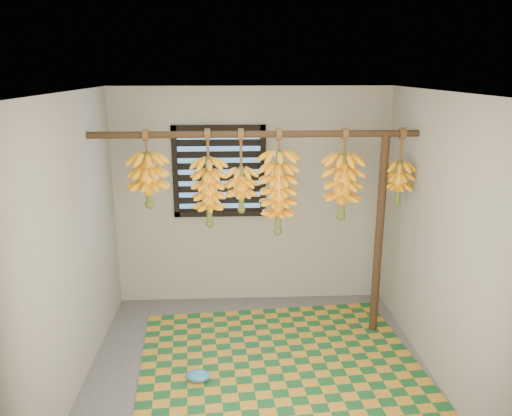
{
  "coord_description": "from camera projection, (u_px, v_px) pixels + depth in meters",
  "views": [
    {
      "loc": [
        -0.21,
        -3.8,
        2.57
      ],
      "look_at": [
        0.0,
        0.55,
        1.35
      ],
      "focal_mm": 35.0,
      "sensor_mm": 36.0,
      "label": 1
    }
  ],
  "objects": [
    {
      "name": "support_post",
      "position": [
        379.0,
        237.0,
        4.82
      ],
      "size": [
        0.08,
        0.08,
        2.0
      ],
      "primitive_type": "cylinder",
      "color": "#3B2716",
      "rests_on": "floor"
    },
    {
      "name": "floor",
      "position": [
        259.0,
        374.0,
        4.36
      ],
      "size": [
        3.0,
        3.0,
        0.01
      ],
      "primitive_type": "cube",
      "color": "#4E4E4E",
      "rests_on": "ground"
    },
    {
      "name": "wall_left",
      "position": [
        71.0,
        247.0,
        3.97
      ],
      "size": [
        0.01,
        3.0,
        2.4
      ],
      "primitive_type": "cube",
      "color": "gray",
      "rests_on": "floor"
    },
    {
      "name": "ceiling",
      "position": [
        260.0,
        92.0,
        3.71
      ],
      "size": [
        3.0,
        3.0,
        0.01
      ],
      "primitive_type": "cube",
      "color": "silver",
      "rests_on": "wall_back"
    },
    {
      "name": "banana_bunch_f",
      "position": [
        398.0,
        183.0,
        4.69
      ],
      "size": [
        0.28,
        0.28,
        0.73
      ],
      "color": "brown",
      "rests_on": "hanging_pole"
    },
    {
      "name": "plastic_bag",
      "position": [
        198.0,
        376.0,
        4.24
      ],
      "size": [
        0.23,
        0.18,
        0.09
      ],
      "primitive_type": "ellipsoid",
      "rotation": [
        0.0,
        0.0,
        -0.11
      ],
      "color": "teal",
      "rests_on": "woven_mat"
    },
    {
      "name": "window",
      "position": [
        219.0,
        172.0,
        5.36
      ],
      "size": [
        1.0,
        0.04,
        1.0
      ],
      "color": "black",
      "rests_on": "wall_back"
    },
    {
      "name": "banana_bunch_d",
      "position": [
        278.0,
        192.0,
        4.65
      ],
      "size": [
        0.34,
        0.34,
        0.99
      ],
      "color": "brown",
      "rests_on": "hanging_pole"
    },
    {
      "name": "woven_mat",
      "position": [
        278.0,
        360.0,
        4.56
      ],
      "size": [
        2.63,
        2.18,
        0.01
      ],
      "primitive_type": "cube",
      "rotation": [
        0.0,
        0.0,
        0.08
      ],
      "color": "#175026",
      "rests_on": "floor"
    },
    {
      "name": "banana_bunch_c",
      "position": [
        241.0,
        189.0,
        4.63
      ],
      "size": [
        0.29,
        0.29,
        0.78
      ],
      "color": "brown",
      "rests_on": "hanging_pole"
    },
    {
      "name": "hanging_pole",
      "position": [
        255.0,
        134.0,
        4.5
      ],
      "size": [
        3.0,
        0.06,
        0.06
      ],
      "primitive_type": "cylinder",
      "rotation": [
        0.0,
        1.57,
        0.0
      ],
      "color": "#3B2716",
      "rests_on": "wall_left"
    },
    {
      "name": "banana_bunch_b",
      "position": [
        209.0,
        192.0,
        4.62
      ],
      "size": [
        0.31,
        0.31,
        0.91
      ],
      "color": "brown",
      "rests_on": "hanging_pole"
    },
    {
      "name": "wall_right",
      "position": [
        441.0,
        241.0,
        4.11
      ],
      "size": [
        0.01,
        3.0,
        2.4
      ],
      "primitive_type": "cube",
      "color": "gray",
      "rests_on": "floor"
    },
    {
      "name": "wall_back",
      "position": [
        252.0,
        198.0,
        5.49
      ],
      "size": [
        3.0,
        0.01,
        2.4
      ],
      "primitive_type": "cube",
      "color": "gray",
      "rests_on": "floor"
    },
    {
      "name": "banana_bunch_a",
      "position": [
        148.0,
        180.0,
        4.56
      ],
      "size": [
        0.35,
        0.35,
        0.71
      ],
      "color": "brown",
      "rests_on": "hanging_pole"
    },
    {
      "name": "banana_bunch_e",
      "position": [
        343.0,
        186.0,
        4.67
      ],
      "size": [
        0.36,
        0.36,
        0.85
      ],
      "color": "brown",
      "rests_on": "hanging_pole"
    }
  ]
}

